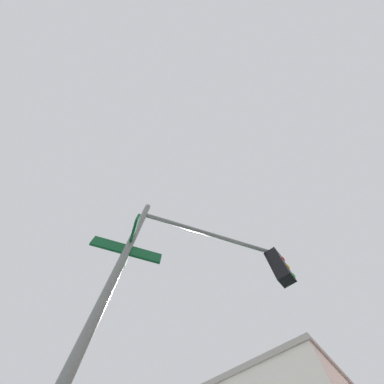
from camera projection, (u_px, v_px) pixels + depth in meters
The scene contains 1 object.
traffic_signal_near at pixel (208, 279), 3.22m from camera, with size 2.17×3.27×6.05m.
Camera 1 is at (-4.97, -8.06, 1.78)m, focal length 19.05 mm.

